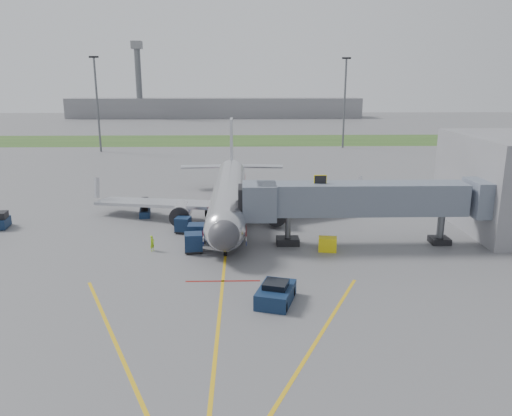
{
  "coord_description": "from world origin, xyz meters",
  "views": [
    {
      "loc": [
        1.74,
        -41.3,
        15.76
      ],
      "look_at": [
        2.94,
        6.97,
        3.2
      ],
      "focal_mm": 35.0,
      "sensor_mm": 36.0,
      "label": 1
    }
  ],
  "objects_px": {
    "pushback_tug": "(276,294)",
    "baggage_tug": "(1,221)",
    "airliner": "(229,195)",
    "belt_loader": "(145,212)",
    "ramp_worker": "(152,243)"
  },
  "relations": [
    {
      "from": "airliner",
      "to": "belt_loader",
      "type": "distance_m",
      "value": 10.28
    },
    {
      "from": "baggage_tug",
      "to": "pushback_tug",
      "type": "bearing_deg",
      "value": -34.07
    },
    {
      "from": "airliner",
      "to": "pushback_tug",
      "type": "distance_m",
      "value": 23.63
    },
    {
      "from": "ramp_worker",
      "to": "belt_loader",
      "type": "bearing_deg",
      "value": 41.16
    },
    {
      "from": "pushback_tug",
      "to": "baggage_tug",
      "type": "distance_m",
      "value": 34.58
    },
    {
      "from": "airliner",
      "to": "pushback_tug",
      "type": "xyz_separation_m",
      "value": [
        4.0,
        -23.2,
        -1.99
      ]
    },
    {
      "from": "airliner",
      "to": "baggage_tug",
      "type": "distance_m",
      "value": 25.01
    },
    {
      "from": "baggage_tug",
      "to": "ramp_worker",
      "type": "distance_m",
      "value": 19.43
    },
    {
      "from": "baggage_tug",
      "to": "belt_loader",
      "type": "relative_size",
      "value": 0.71
    },
    {
      "from": "airliner",
      "to": "belt_loader",
      "type": "bearing_deg",
      "value": 175.5
    },
    {
      "from": "airliner",
      "to": "belt_loader",
      "type": "height_order",
      "value": "airliner"
    },
    {
      "from": "baggage_tug",
      "to": "belt_loader",
      "type": "height_order",
      "value": "belt_loader"
    },
    {
      "from": "pushback_tug",
      "to": "ramp_worker",
      "type": "xyz_separation_m",
      "value": [
        -10.92,
        11.41,
        0.09
      ]
    },
    {
      "from": "pushback_tug",
      "to": "baggage_tug",
      "type": "xyz_separation_m",
      "value": [
        -28.64,
        19.37,
        0.12
      ]
    },
    {
      "from": "belt_loader",
      "to": "ramp_worker",
      "type": "relative_size",
      "value": 2.52
    }
  ]
}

